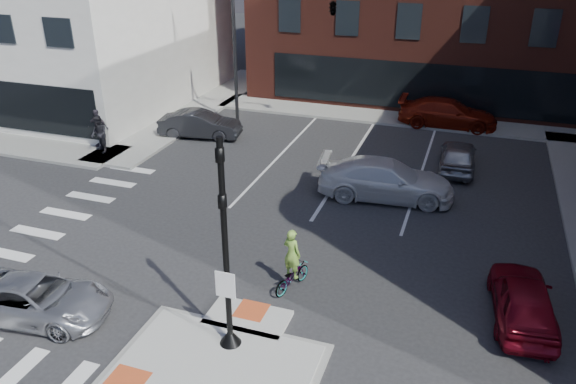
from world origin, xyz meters
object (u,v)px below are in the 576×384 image
at_px(bg_car_silver, 458,155).
at_px(silver_suv, 35,298).
at_px(pedestrian_a, 99,134).
at_px(red_sedan, 523,299).
at_px(white_pickup, 386,179).
at_px(bg_car_dark, 200,124).
at_px(pedestrian_b, 98,128).
at_px(bg_car_red, 448,113).
at_px(cyclist, 292,269).

bearing_deg(bg_car_silver, silver_suv, 52.75).
xyz_separation_m(silver_suv, pedestrian_a, (-6.08, 11.54, 0.48)).
xyz_separation_m(red_sedan, white_pickup, (-5.21, 6.84, 0.12)).
relative_size(bg_car_dark, bg_car_silver, 1.09).
height_order(pedestrian_a, pedestrian_b, pedestrian_b).
xyz_separation_m(bg_car_dark, pedestrian_a, (-3.50, -4.00, 0.38)).
height_order(red_sedan, bg_car_red, bg_car_red).
height_order(bg_car_silver, pedestrian_a, pedestrian_a).
bearing_deg(pedestrian_a, red_sedan, 11.75).
height_order(bg_car_red, pedestrian_a, pedestrian_a).
distance_m(red_sedan, cyclist, 6.86).
distance_m(bg_car_red, pedestrian_a, 18.99).
height_order(silver_suv, cyclist, cyclist).
relative_size(bg_car_red, pedestrian_a, 2.89).
bearing_deg(bg_car_silver, red_sedan, 100.96).
height_order(bg_car_red, cyclist, cyclist).
bearing_deg(pedestrian_b, red_sedan, -22.22).
bearing_deg(white_pickup, cyclist, 161.24).
bearing_deg(red_sedan, pedestrian_b, -26.49).
bearing_deg(cyclist, pedestrian_a, -12.95).
bearing_deg(bg_car_dark, bg_car_silver, -100.12).
relative_size(cyclist, pedestrian_a, 1.12).
bearing_deg(bg_car_dark, red_sedan, -134.41).
height_order(red_sedan, white_pickup, white_pickup).
bearing_deg(cyclist, pedestrian_b, -14.08).
relative_size(cyclist, pedestrian_b, 1.07).
bearing_deg(bg_car_red, pedestrian_b, 118.69).
distance_m(red_sedan, bg_car_silver, 11.27).
distance_m(red_sedan, bg_car_red, 17.60).
relative_size(silver_suv, red_sedan, 1.10).
height_order(white_pickup, bg_car_dark, white_pickup).
xyz_separation_m(bg_car_dark, bg_car_silver, (13.50, -0.05, -0.03)).
distance_m(cyclist, pedestrian_a, 14.91).
relative_size(silver_suv, white_pickup, 0.79).
bearing_deg(silver_suv, white_pickup, -43.52).
xyz_separation_m(cyclist, pedestrian_a, (-12.72, 7.77, 0.39)).
height_order(silver_suv, bg_car_silver, bg_car_silver).
xyz_separation_m(silver_suv, bg_car_dark, (-2.58, 15.54, 0.10)).
relative_size(pedestrian_a, pedestrian_b, 0.96).
xyz_separation_m(white_pickup, cyclist, (-1.61, -7.58, -0.11)).
xyz_separation_m(red_sedan, pedestrian_b, (-20.09, 7.74, 0.45)).
bearing_deg(pedestrian_b, bg_car_dark, 37.97).
bearing_deg(red_sedan, cyclist, 0.71).
distance_m(white_pickup, pedestrian_a, 14.33).
height_order(bg_car_dark, cyclist, cyclist).
relative_size(silver_suv, bg_car_dark, 1.02).
bearing_deg(red_sedan, silver_suv, 13.07).
xyz_separation_m(silver_suv, bg_car_silver, (10.92, 15.48, 0.07)).
bearing_deg(red_sedan, pedestrian_a, -25.23).
distance_m(silver_suv, cyclist, 7.63).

